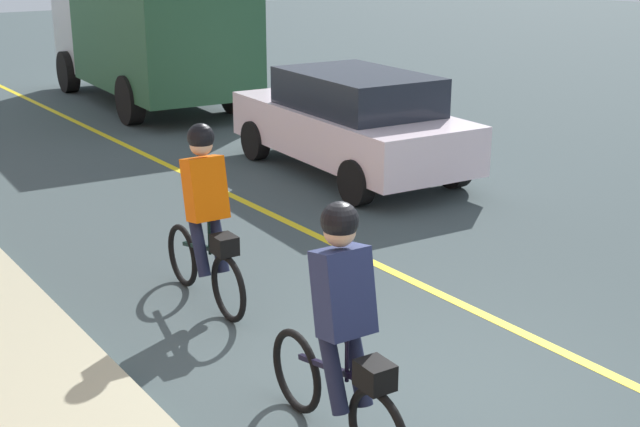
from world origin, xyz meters
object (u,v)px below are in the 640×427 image
at_px(cyclist_lead, 205,217).
at_px(patrol_sedan, 351,121).
at_px(cyclist_follow, 341,331).
at_px(box_truck_background, 148,32).

height_order(cyclist_lead, patrol_sedan, cyclist_lead).
height_order(cyclist_follow, patrol_sedan, cyclist_follow).
distance_m(cyclist_lead, patrol_sedan, 5.27).
bearing_deg(cyclist_lead, box_truck_background, -19.30).
xyz_separation_m(cyclist_lead, box_truck_background, (10.39, -4.12, 0.64)).
distance_m(cyclist_lead, cyclist_follow, 2.80).
distance_m(cyclist_follow, box_truck_background, 13.94).
bearing_deg(box_truck_background, cyclist_follow, 164.90).
bearing_deg(box_truck_background, cyclist_lead, 162.28).
xyz_separation_m(cyclist_follow, box_truck_background, (13.16, -4.53, 0.64)).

